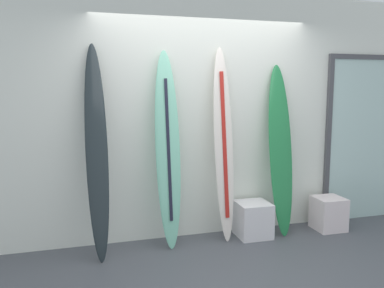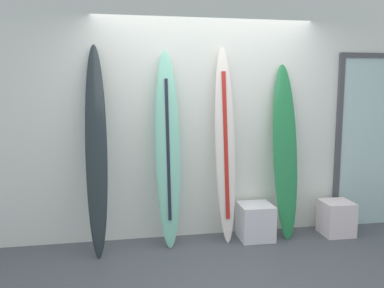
# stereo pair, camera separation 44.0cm
# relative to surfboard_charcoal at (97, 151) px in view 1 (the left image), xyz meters

# --- Properties ---
(ground) EXTENTS (8.00, 8.00, 0.04)m
(ground) POSITION_rel_surfboard_charcoal_xyz_m (1.22, -0.92, -1.11)
(ground) COLOR #484A51
(wall_back) EXTENTS (7.20, 0.20, 2.80)m
(wall_back) POSITION_rel_surfboard_charcoal_xyz_m (1.22, 0.38, 0.31)
(wall_back) COLOR white
(wall_back) RESTS_ON ground
(surfboard_charcoal) EXTENTS (0.23, 0.53, 2.19)m
(surfboard_charcoal) POSITION_rel_surfboard_charcoal_xyz_m (0.00, 0.00, 0.00)
(surfboard_charcoal) COLOR #212A2E
(surfboard_charcoal) RESTS_ON ground
(surfboard_seafoam) EXTENTS (0.28, 0.36, 2.13)m
(surfboard_seafoam) POSITION_rel_surfboard_charcoal_xyz_m (0.75, 0.06, -0.04)
(surfboard_seafoam) COLOR #7FCFB0
(surfboard_seafoam) RESTS_ON ground
(surfboard_ivory) EXTENTS (0.24, 0.35, 2.18)m
(surfboard_ivory) POSITION_rel_surfboard_charcoal_xyz_m (1.40, 0.09, -0.00)
(surfboard_ivory) COLOR silver
(surfboard_ivory) RESTS_ON ground
(surfboard_emerald) EXTENTS (0.30, 0.40, 2.00)m
(surfboard_emerald) POSITION_rel_surfboard_charcoal_xyz_m (2.11, 0.07, -0.09)
(surfboard_emerald) COLOR #237B42
(surfboard_emerald) RESTS_ON ground
(display_block_left) EXTENTS (0.38, 0.38, 0.40)m
(display_block_left) POSITION_rel_surfboard_charcoal_xyz_m (1.76, 0.03, -0.89)
(display_block_left) COLOR silver
(display_block_left) RESTS_ON ground
(display_block_center) EXTENTS (0.35, 0.35, 0.40)m
(display_block_center) POSITION_rel_surfboard_charcoal_xyz_m (2.75, -0.02, -0.89)
(display_block_center) COLOR white
(display_block_center) RESTS_ON ground
(glass_door) EXTENTS (1.11, 0.06, 2.14)m
(glass_door) POSITION_rel_surfboard_charcoal_xyz_m (3.41, 0.26, 0.01)
(glass_door) COLOR silver
(glass_door) RESTS_ON ground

